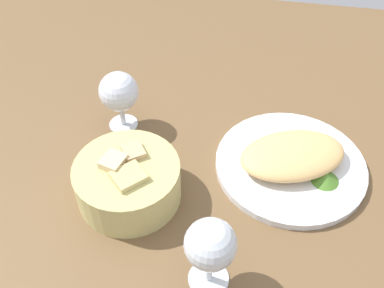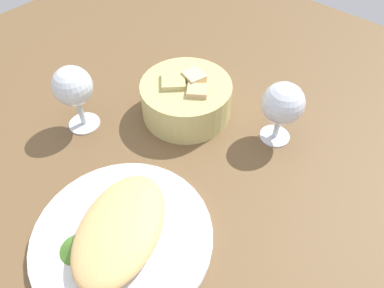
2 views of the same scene
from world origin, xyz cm
name	(u,v)px [view 1 (image 1 of 2)]	position (x,y,z in cm)	size (l,w,h in cm)	color
ground_plane	(196,186)	(0.00, 0.00, -1.00)	(140.00, 140.00, 2.00)	brown
plate	(290,165)	(-16.18, -6.60, 0.70)	(27.05, 27.05, 1.40)	silver
omelette	(293,155)	(-16.18, -6.60, 3.34)	(19.10, 11.84, 3.88)	#E4B36D
lettuce_garnish	(326,177)	(-22.05, -3.47, 2.28)	(4.89, 4.89, 1.76)	#4C8029
bread_basket	(128,181)	(10.57, 4.84, 3.86)	(17.47, 17.47, 8.72)	#C8BC72
wine_glass_near	(119,93)	(16.89, -12.13, 8.07)	(7.57, 7.57, 12.25)	silver
wine_glass_far	(210,247)	(-5.09, 17.65, 9.00)	(7.21, 7.21, 13.19)	silver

